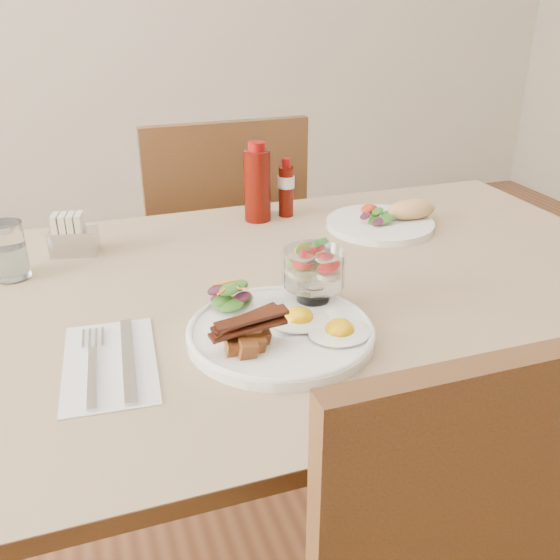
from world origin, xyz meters
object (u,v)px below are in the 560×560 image
(chair_far, at_px, (220,258))
(water_glass, at_px, (10,254))
(second_plate, at_px, (387,220))
(ketchup_bottle, at_px, (257,184))
(main_plate, at_px, (281,333))
(hot_sauce_bottle, at_px, (286,188))
(table, at_px, (306,325))
(fruit_cup, at_px, (314,268))
(sugar_caddy, at_px, (72,237))

(chair_far, xyz_separation_m, water_glass, (-0.49, -0.47, 0.27))
(water_glass, bearing_deg, second_plate, 0.95)
(ketchup_bottle, bearing_deg, main_plate, -103.55)
(hot_sauce_bottle, bearing_deg, table, -103.55)
(chair_far, bearing_deg, fruit_cup, -92.03)
(chair_far, xyz_separation_m, sugar_caddy, (-0.38, -0.40, 0.26))
(hot_sauce_bottle, bearing_deg, sugar_caddy, -171.01)
(sugar_caddy, bearing_deg, ketchup_bottle, 22.70)
(chair_far, height_order, main_plate, chair_far)
(fruit_cup, relative_size, water_glass, 0.97)
(table, bearing_deg, main_plate, -122.65)
(ketchup_bottle, xyz_separation_m, hot_sauce_bottle, (0.07, 0.01, -0.02))
(second_plate, distance_m, water_glass, 0.76)
(main_plate, xyz_separation_m, water_glass, (-0.38, 0.36, 0.04))
(table, bearing_deg, sugar_caddy, 145.13)
(chair_far, xyz_separation_m, second_plate, (0.27, -0.46, 0.24))
(hot_sauce_bottle, relative_size, water_glass, 1.27)
(main_plate, xyz_separation_m, hot_sauce_bottle, (0.19, 0.51, 0.06))
(fruit_cup, relative_size, ketchup_bottle, 0.57)
(table, distance_m, sugar_caddy, 0.48)
(main_plate, height_order, water_glass, water_glass)
(fruit_cup, bearing_deg, hot_sauce_bottle, 75.96)
(water_glass, bearing_deg, hot_sauce_bottle, 14.76)
(second_plate, height_order, ketchup_bottle, ketchup_bottle)
(sugar_caddy, bearing_deg, second_plate, 7.27)
(second_plate, xyz_separation_m, water_glass, (-0.76, -0.01, 0.03))
(sugar_caddy, xyz_separation_m, water_glass, (-0.11, -0.08, 0.01))
(sugar_caddy, bearing_deg, hot_sauce_bottle, 21.96)
(main_plate, distance_m, water_glass, 0.53)
(second_plate, bearing_deg, hot_sauce_bottle, 143.10)
(chair_far, distance_m, second_plate, 0.59)
(table, distance_m, fruit_cup, 0.19)
(table, bearing_deg, hot_sauce_bottle, 76.45)
(fruit_cup, xyz_separation_m, water_glass, (-0.47, 0.28, -0.03))
(fruit_cup, relative_size, second_plate, 0.40)
(main_plate, relative_size, water_glass, 2.71)
(chair_far, height_order, sugar_caddy, chair_far)
(fruit_cup, distance_m, ketchup_bottle, 0.43)
(fruit_cup, distance_m, hot_sauce_bottle, 0.45)
(table, relative_size, second_plate, 5.27)
(second_plate, height_order, water_glass, water_glass)
(table, bearing_deg, fruit_cup, -105.78)
(chair_far, distance_m, sugar_caddy, 0.61)
(table, bearing_deg, second_plate, 37.17)
(fruit_cup, xyz_separation_m, ketchup_bottle, (0.04, 0.43, 0.01))
(main_plate, bearing_deg, water_glass, 136.98)
(fruit_cup, height_order, ketchup_bottle, ketchup_bottle)
(second_plate, height_order, sugar_caddy, sugar_caddy)
(main_plate, xyz_separation_m, ketchup_bottle, (0.12, 0.50, 0.07))
(table, distance_m, chair_far, 0.68)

